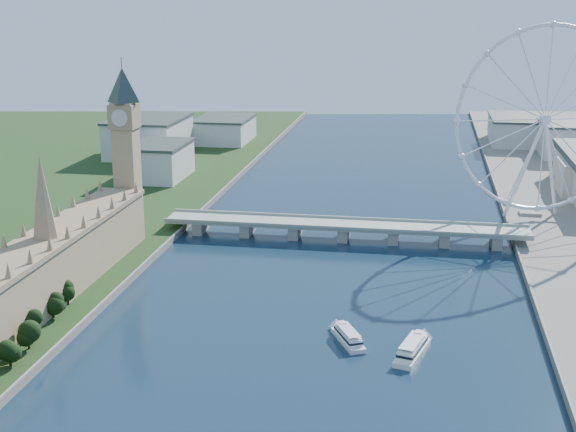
# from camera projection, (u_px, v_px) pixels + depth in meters

# --- Properties ---
(parliament_range) EXTENTS (24.00, 200.00, 70.00)m
(parliament_range) POSITION_uv_depth(u_px,v_px,m) (48.00, 267.00, 380.38)
(parliament_range) COLOR tan
(parliament_range) RESTS_ON ground
(big_ben) EXTENTS (20.02, 20.02, 110.00)m
(big_ben) POSITION_uv_depth(u_px,v_px,m) (125.00, 130.00, 470.21)
(big_ben) COLOR tan
(big_ben) RESTS_ON ground
(westminster_bridge) EXTENTS (220.00, 22.00, 9.50)m
(westminster_bridge) POSITION_uv_depth(u_px,v_px,m) (344.00, 228.00, 486.28)
(westminster_bridge) COLOR gray
(westminster_bridge) RESTS_ON ground
(london_eye) EXTENTS (113.60, 39.12, 124.30)m
(london_eye) POSITION_uv_depth(u_px,v_px,m) (545.00, 120.00, 502.95)
(london_eye) COLOR silver
(london_eye) RESTS_ON ground
(city_skyline) EXTENTS (505.00, 280.00, 32.00)m
(city_skyline) POSITION_uv_depth(u_px,v_px,m) (417.00, 140.00, 724.30)
(city_skyline) COLOR beige
(city_skyline) RESTS_ON ground
(tour_boat_near) EXTENTS (18.92, 28.78, 6.28)m
(tour_boat_near) POSITION_uv_depth(u_px,v_px,m) (348.00, 342.00, 342.49)
(tour_boat_near) COLOR silver
(tour_boat_near) RESTS_ON ground
(tour_boat_far) EXTENTS (16.57, 33.41, 7.18)m
(tour_boat_far) POSITION_uv_depth(u_px,v_px,m) (412.00, 355.00, 329.92)
(tour_boat_far) COLOR silver
(tour_boat_far) RESTS_ON ground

